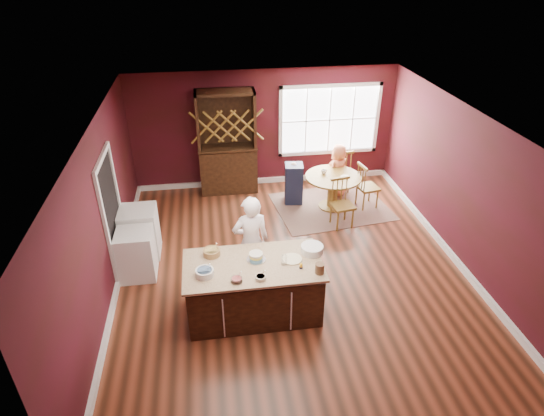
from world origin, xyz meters
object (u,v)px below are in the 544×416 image
(dining_table, at_px, (333,185))
(toddler, at_px, (295,169))
(kitchen_island, at_px, (254,289))
(baker, at_px, (251,242))
(chair_north, at_px, (340,170))
(layer_cake, at_px, (256,257))
(chair_east, at_px, (368,185))
(high_chair, at_px, (294,183))
(washer, at_px, (137,254))
(hutch, at_px, (227,143))
(dryer, at_px, (140,232))
(chair_south, at_px, (343,204))
(seated_woman, at_px, (338,170))

(dining_table, relative_size, toddler, 4.56)
(kitchen_island, relative_size, baker, 1.24)
(baker, xyz_separation_m, chair_north, (2.37, 3.03, -0.29))
(layer_cake, height_order, chair_east, layer_cake)
(high_chair, height_order, washer, high_chair)
(chair_north, relative_size, hutch, 0.46)
(washer, relative_size, dryer, 0.93)
(kitchen_island, distance_m, baker, 0.81)
(dining_table, xyz_separation_m, chair_south, (-0.00, -0.77, -0.02))
(dining_table, height_order, dryer, dryer)
(seated_woman, bearing_deg, chair_north, -155.91)
(washer, bearing_deg, chair_north, 30.63)
(baker, bearing_deg, chair_north, -134.63)
(layer_cake, relative_size, toddler, 1.11)
(kitchen_island, relative_size, washer, 2.36)
(chair_south, xyz_separation_m, chair_north, (0.37, 1.50, 0.02))
(seated_woman, distance_m, high_chair, 1.07)
(dining_table, xyz_separation_m, high_chair, (-0.78, 0.35, -0.06))
(kitchen_island, xyz_separation_m, layer_cake, (0.06, 0.10, 0.54))
(kitchen_island, distance_m, seated_woman, 4.24)
(layer_cake, bearing_deg, high_chair, 69.66)
(high_chair, distance_m, washer, 3.80)
(dining_table, bearing_deg, chair_north, 63.17)
(seated_woman, height_order, hutch, hutch)
(seated_woman, distance_m, toddler, 1.05)
(kitchen_island, xyz_separation_m, chair_north, (2.42, 3.74, 0.10))
(chair_east, xyz_separation_m, toddler, (-1.51, 0.43, 0.30))
(kitchen_island, relative_size, toddler, 7.88)
(kitchen_island, distance_m, dining_table, 3.64)
(toddler, bearing_deg, chair_east, -15.71)
(chair_east, height_order, toddler, chair_east)
(chair_north, xyz_separation_m, seated_woman, (-0.11, -0.19, 0.08))
(chair_north, distance_m, high_chair, 1.21)
(toddler, bearing_deg, baker, -115.29)
(dryer, bearing_deg, chair_east, 13.11)
(toddler, distance_m, hutch, 1.65)
(layer_cake, bearing_deg, dining_table, 55.67)
(layer_cake, xyz_separation_m, chair_east, (2.75, 2.84, -0.47))
(dining_table, bearing_deg, dryer, -163.42)
(baker, bearing_deg, dryer, -37.17)
(layer_cake, bearing_deg, toddler, 69.21)
(dining_table, distance_m, seated_woman, 0.61)
(hutch, relative_size, washer, 2.70)
(baker, bearing_deg, hutch, -94.04)
(toddler, bearing_deg, hutch, 150.72)
(dining_table, height_order, layer_cake, layer_cake)
(baker, height_order, toddler, baker)
(chair_south, relative_size, toddler, 3.94)
(washer, bearing_deg, layer_cake, -29.93)
(chair_north, xyz_separation_m, toddler, (-1.12, -0.38, 0.28))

